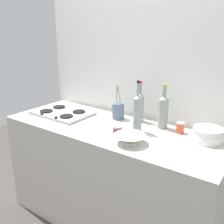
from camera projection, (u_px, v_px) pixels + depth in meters
name	position (u px, v px, depth m)	size (l,w,h in m)	color
ground_plane	(112.00, 220.00, 2.32)	(6.00, 6.00, 0.00)	#47423D
counter_block	(112.00, 176.00, 2.18)	(1.80, 0.70, 0.90)	beige
backsplash_panel	(137.00, 93.00, 2.28)	(1.90, 0.06, 2.20)	white
stovetop_hob	(63.00, 113.00, 2.33)	(0.51, 0.35, 0.04)	#B2B2B7
plate_stack	(208.00, 135.00, 1.76)	(0.21, 0.21, 0.10)	white
wine_bottle_leftmost	(138.00, 112.00, 1.91)	(0.07, 0.07, 0.39)	gray
wine_bottle_mid_left	(140.00, 106.00, 2.13)	(0.07, 0.07, 0.34)	gray
wine_bottle_mid_right	(163.00, 111.00, 1.98)	(0.08, 0.08, 0.35)	gray
mixing_bowl	(130.00, 139.00, 1.73)	(0.22, 0.22, 0.06)	white
utensil_crock	(118.00, 111.00, 2.20)	(0.10, 0.10, 0.30)	slate
condiment_jar_front	(180.00, 128.00, 1.90)	(0.06, 0.06, 0.08)	#C64C2D
condiment_jar_rear	(117.00, 131.00, 1.86)	(0.07, 0.07, 0.08)	#66384C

